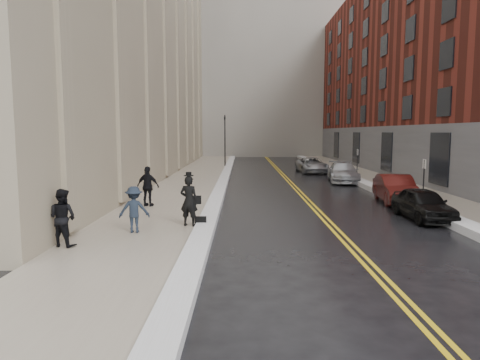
{
  "coord_description": "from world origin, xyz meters",
  "views": [
    {
      "loc": [
        -0.88,
        -12.57,
        3.52
      ],
      "look_at": [
        -0.97,
        4.58,
        1.6
      ],
      "focal_mm": 32.0,
      "sensor_mm": 36.0,
      "label": 1
    }
  ],
  "objects_px": {
    "car_black": "(423,204)",
    "pedestrian_main": "(189,201)",
    "car_silver_far": "(312,165)",
    "pedestrian_b": "(134,209)",
    "car_silver_near": "(343,172)",
    "pedestrian_a": "(63,218)",
    "pedestrian_c": "(148,186)",
    "car_maroon": "(396,189)"
  },
  "relations": [
    {
      "from": "pedestrian_a",
      "to": "pedestrian_b",
      "type": "xyz_separation_m",
      "value": [
        1.67,
        1.76,
        -0.08
      ]
    },
    {
      "from": "car_silver_far",
      "to": "pedestrian_b",
      "type": "distance_m",
      "value": 25.06
    },
    {
      "from": "car_black",
      "to": "pedestrian_main",
      "type": "distance_m",
      "value": 9.43
    },
    {
      "from": "car_maroon",
      "to": "pedestrian_main",
      "type": "height_order",
      "value": "pedestrian_main"
    },
    {
      "from": "car_silver_far",
      "to": "pedestrian_main",
      "type": "bearing_deg",
      "value": -114.09
    },
    {
      "from": "car_black",
      "to": "pedestrian_a",
      "type": "relative_size",
      "value": 2.18
    },
    {
      "from": "car_silver_far",
      "to": "pedestrian_b",
      "type": "bearing_deg",
      "value": -117.0
    },
    {
      "from": "pedestrian_a",
      "to": "pedestrian_c",
      "type": "distance_m",
      "value": 6.98
    },
    {
      "from": "car_silver_far",
      "to": "car_black",
      "type": "bearing_deg",
      "value": -90.67
    },
    {
      "from": "car_black",
      "to": "car_maroon",
      "type": "bearing_deg",
      "value": 83.92
    },
    {
      "from": "pedestrian_main",
      "to": "pedestrian_b",
      "type": "bearing_deg",
      "value": 45.2
    },
    {
      "from": "car_silver_near",
      "to": "pedestrian_c",
      "type": "bearing_deg",
      "value": -129.28
    },
    {
      "from": "car_black",
      "to": "car_maroon",
      "type": "xyz_separation_m",
      "value": [
        0.37,
        4.14,
        0.06
      ]
    },
    {
      "from": "car_black",
      "to": "pedestrian_main",
      "type": "xyz_separation_m",
      "value": [
        -9.23,
        -1.89,
        0.42
      ]
    },
    {
      "from": "pedestrian_main",
      "to": "pedestrian_b",
      "type": "relative_size",
      "value": 1.16
    },
    {
      "from": "car_maroon",
      "to": "pedestrian_a",
      "type": "height_order",
      "value": "pedestrian_a"
    },
    {
      "from": "car_black",
      "to": "car_silver_far",
      "type": "bearing_deg",
      "value": 92.52
    },
    {
      "from": "car_silver_far",
      "to": "pedestrian_main",
      "type": "relative_size",
      "value": 2.6
    },
    {
      "from": "car_maroon",
      "to": "pedestrian_c",
      "type": "xyz_separation_m",
      "value": [
        -11.98,
        -1.91,
        0.36
      ]
    },
    {
      "from": "car_maroon",
      "to": "pedestrian_main",
      "type": "bearing_deg",
      "value": -141.77
    },
    {
      "from": "car_silver_near",
      "to": "pedestrian_c",
      "type": "relative_size",
      "value": 2.64
    },
    {
      "from": "car_silver_far",
      "to": "pedestrian_a",
      "type": "xyz_separation_m",
      "value": [
        -11.4,
        -24.85,
        0.35
      ]
    },
    {
      "from": "car_silver_near",
      "to": "car_silver_far",
      "type": "height_order",
      "value": "car_silver_near"
    },
    {
      "from": "car_black",
      "to": "pedestrian_c",
      "type": "distance_m",
      "value": 11.83
    },
    {
      "from": "pedestrian_b",
      "to": "car_silver_far",
      "type": "bearing_deg",
      "value": -120.84
    },
    {
      "from": "car_silver_near",
      "to": "car_maroon",
      "type": "bearing_deg",
      "value": -79.27
    },
    {
      "from": "car_black",
      "to": "pedestrian_b",
      "type": "xyz_separation_m",
      "value": [
        -10.96,
        -2.91,
        0.29
      ]
    },
    {
      "from": "car_maroon",
      "to": "pedestrian_a",
      "type": "bearing_deg",
      "value": -139.76
    },
    {
      "from": "pedestrian_c",
      "to": "car_maroon",
      "type": "bearing_deg",
      "value": -156.3
    },
    {
      "from": "pedestrian_b",
      "to": "pedestrian_c",
      "type": "bearing_deg",
      "value": -90.73
    },
    {
      "from": "car_silver_far",
      "to": "pedestrian_a",
      "type": "bearing_deg",
      "value": -118.8
    },
    {
      "from": "pedestrian_a",
      "to": "pedestrian_b",
      "type": "relative_size",
      "value": 1.1
    },
    {
      "from": "car_maroon",
      "to": "pedestrian_a",
      "type": "relative_size",
      "value": 2.48
    },
    {
      "from": "car_silver_far",
      "to": "pedestrian_b",
      "type": "xyz_separation_m",
      "value": [
        -9.73,
        -23.09,
        0.27
      ]
    },
    {
      "from": "pedestrian_a",
      "to": "pedestrian_b",
      "type": "bearing_deg",
      "value": -115.96
    },
    {
      "from": "car_black",
      "to": "pedestrian_c",
      "type": "bearing_deg",
      "value": 168.17
    },
    {
      "from": "car_silver_near",
      "to": "pedestrian_a",
      "type": "relative_size",
      "value": 2.8
    },
    {
      "from": "car_silver_far",
      "to": "car_silver_near",
      "type": "bearing_deg",
      "value": -85.64
    },
    {
      "from": "car_black",
      "to": "pedestrian_main",
      "type": "bearing_deg",
      "value": -169.4
    },
    {
      "from": "pedestrian_main",
      "to": "pedestrian_a",
      "type": "bearing_deg",
      "value": 53.91
    },
    {
      "from": "car_black",
      "to": "pedestrian_b",
      "type": "bearing_deg",
      "value": -166.09
    },
    {
      "from": "car_silver_near",
      "to": "car_silver_far",
      "type": "distance_m",
      "value": 7.19
    }
  ]
}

